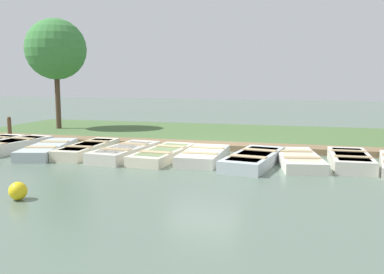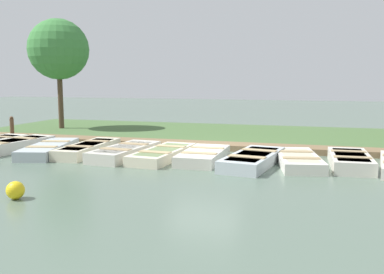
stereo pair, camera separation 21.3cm
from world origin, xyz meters
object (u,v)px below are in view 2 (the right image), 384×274
rowboat_1 (11,146)px  rowboat_6 (203,155)px  buoy (15,190)px  rowboat_3 (88,148)px  rowboat_9 (350,160)px  rowboat_4 (125,152)px  rowboat_2 (49,149)px  park_tree_far_left (58,50)px  rowboat_8 (298,160)px  rowboat_5 (163,154)px  rowboat_7 (253,159)px  mooring_post_near (12,128)px

rowboat_1 → rowboat_6: bearing=100.4°
buoy → rowboat_3: bearing=-166.0°
rowboat_1 → rowboat_9: (-0.50, 11.62, -0.01)m
rowboat_4 → rowboat_6: (-0.09, 2.70, -0.01)m
rowboat_4 → rowboat_9: rowboat_9 is taller
rowboat_2 → park_tree_far_left: bearing=-164.1°
rowboat_6 → rowboat_8: rowboat_6 is taller
rowboat_5 → rowboat_3: bearing=-89.2°
park_tree_far_left → rowboat_6: bearing=57.0°
rowboat_7 → rowboat_8: 1.37m
rowboat_3 → rowboat_5: rowboat_3 is taller
rowboat_6 → mooring_post_near: size_ratio=2.82×
mooring_post_near → buoy: bearing=39.2°
rowboat_1 → rowboat_3: (-0.39, 2.94, -0.03)m
rowboat_8 → rowboat_9: size_ratio=1.14×
rowboat_8 → park_tree_far_left: park_tree_far_left is taller
rowboat_1 → rowboat_9: bearing=101.0°
rowboat_5 → rowboat_8: same height
mooring_post_near → park_tree_far_left: 4.91m
rowboat_1 → rowboat_5: rowboat_1 is taller
rowboat_3 → rowboat_7: size_ratio=0.98×
rowboat_1 → rowboat_3: bearing=106.0°
rowboat_2 → park_tree_far_left: size_ratio=0.64×
rowboat_6 → rowboat_4: bearing=-88.6°
buoy → rowboat_9: bearing=127.9°
rowboat_7 → rowboat_8: size_ratio=1.09×
rowboat_1 → rowboat_7: rowboat_1 is taller
rowboat_1 → rowboat_5: 5.80m
rowboat_3 → park_tree_far_left: (-5.68, -4.77, 3.87)m
rowboat_1 → rowboat_2: size_ratio=1.00×
rowboat_2 → park_tree_far_left: (-6.07, -3.44, 3.88)m
rowboat_8 → rowboat_1: bearing=-98.8°
rowboat_5 → rowboat_6: (-0.01, 1.37, 0.01)m
rowboat_3 → rowboat_4: (0.25, 1.53, 0.00)m
rowboat_4 → rowboat_5: bearing=98.3°
rowboat_6 → rowboat_5: bearing=-89.9°
rowboat_1 → rowboat_3: size_ratio=1.05×
rowboat_2 → mooring_post_near: bearing=-139.7°
rowboat_4 → rowboat_9: 7.16m
rowboat_9 → buoy: bearing=-54.2°
rowboat_4 → mooring_post_near: size_ratio=3.24×
rowboat_2 → rowboat_5: 4.19m
rowboat_1 → rowboat_3: 2.97m
buoy → mooring_post_near: bearing=-140.8°
rowboat_2 → rowboat_4: (-0.14, 2.86, 0.01)m
mooring_post_near → rowboat_4: bearing=68.7°
mooring_post_near → rowboat_1: bearing=37.8°
park_tree_far_left → rowboat_8: bearing=64.5°
rowboat_1 → rowboat_7: size_ratio=1.03×
rowboat_4 → rowboat_8: size_ratio=1.03×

